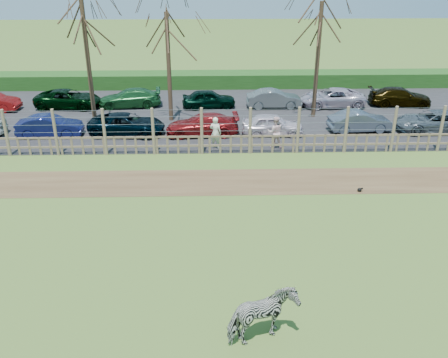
{
  "coord_description": "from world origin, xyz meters",
  "views": [
    {
      "loc": [
        0.49,
        -16.32,
        9.99
      ],
      "look_at": [
        1.0,
        2.5,
        1.1
      ],
      "focal_mm": 40.0,
      "sensor_mm": 36.0,
      "label": 1
    }
  ],
  "objects_px": {
    "car_6": "(433,121)",
    "car_10": "(209,99)",
    "visitor_a": "(215,133)",
    "car_4": "(273,124)",
    "car_2": "(127,124)",
    "car_1": "(50,126)",
    "tree_left": "(85,31)",
    "car_13": "(400,97)",
    "zebra": "(262,317)",
    "crow": "(360,190)",
    "car_9": "(130,98)",
    "tree_mid": "(168,41)",
    "car_3": "(202,125)",
    "car_11": "(274,99)",
    "car_8": "(68,99)",
    "car_5": "(360,121)",
    "car_12": "(332,98)",
    "visitor_b": "(275,132)",
    "tree_right": "(320,32)"
  },
  "relations": [
    {
      "from": "visitor_a",
      "to": "car_2",
      "type": "height_order",
      "value": "visitor_a"
    },
    {
      "from": "car_11",
      "to": "tree_right",
      "type": "bearing_deg",
      "value": -131.45
    },
    {
      "from": "car_3",
      "to": "car_8",
      "type": "relative_size",
      "value": 0.96
    },
    {
      "from": "visitor_a",
      "to": "car_10",
      "type": "bearing_deg",
      "value": -67.2
    },
    {
      "from": "zebra",
      "to": "car_9",
      "type": "distance_m",
      "value": 23.1
    },
    {
      "from": "tree_right",
      "to": "car_12",
      "type": "bearing_deg",
      "value": 51.84
    },
    {
      "from": "car_1",
      "to": "car_12",
      "type": "distance_m",
      "value": 18.13
    },
    {
      "from": "tree_mid",
      "to": "car_4",
      "type": "bearing_deg",
      "value": -24.73
    },
    {
      "from": "tree_right",
      "to": "car_13",
      "type": "bearing_deg",
      "value": 19.22
    },
    {
      "from": "crow",
      "to": "car_8",
      "type": "height_order",
      "value": "car_8"
    },
    {
      "from": "car_6",
      "to": "car_10",
      "type": "xyz_separation_m",
      "value": [
        -13.07,
        5.02,
        0.0
      ]
    },
    {
      "from": "car_9",
      "to": "car_10",
      "type": "height_order",
      "value": "same"
    },
    {
      "from": "car_5",
      "to": "car_12",
      "type": "xyz_separation_m",
      "value": [
        -0.49,
        4.99,
        0.0
      ]
    },
    {
      "from": "car_11",
      "to": "car_12",
      "type": "bearing_deg",
      "value": -88.89
    },
    {
      "from": "car_13",
      "to": "visitor_b",
      "type": "bearing_deg",
      "value": 132.37
    },
    {
      "from": "crow",
      "to": "tree_left",
      "type": "bearing_deg",
      "value": 146.0
    },
    {
      "from": "car_10",
      "to": "car_12",
      "type": "xyz_separation_m",
      "value": [
        8.3,
        0.07,
        0.0
      ]
    },
    {
      "from": "zebra",
      "to": "car_2",
      "type": "bearing_deg",
      "value": -5.44
    },
    {
      "from": "tree_right",
      "to": "crow",
      "type": "distance_m",
      "value": 11.83
    },
    {
      "from": "zebra",
      "to": "car_8",
      "type": "distance_m",
      "value": 24.53
    },
    {
      "from": "visitor_a",
      "to": "car_4",
      "type": "height_order",
      "value": "visitor_a"
    },
    {
      "from": "zebra",
      "to": "car_2",
      "type": "height_order",
      "value": "zebra"
    },
    {
      "from": "tree_left",
      "to": "car_13",
      "type": "relative_size",
      "value": 1.9
    },
    {
      "from": "car_11",
      "to": "car_13",
      "type": "xyz_separation_m",
      "value": [
        8.59,
        0.25,
        0.0
      ]
    },
    {
      "from": "car_12",
      "to": "visitor_b",
      "type": "bearing_deg",
      "value": -33.75
    },
    {
      "from": "visitor_a",
      "to": "car_9",
      "type": "height_order",
      "value": "visitor_a"
    },
    {
      "from": "zebra",
      "to": "car_12",
      "type": "relative_size",
      "value": 0.45
    },
    {
      "from": "visitor_b",
      "to": "car_2",
      "type": "relative_size",
      "value": 0.4
    },
    {
      "from": "car_11",
      "to": "crow",
      "type": "bearing_deg",
      "value": -170.54
    },
    {
      "from": "car_10",
      "to": "car_13",
      "type": "bearing_deg",
      "value": -94.47
    },
    {
      "from": "zebra",
      "to": "visitor_a",
      "type": "bearing_deg",
      "value": -21.35
    },
    {
      "from": "zebra",
      "to": "crow",
      "type": "distance_m",
      "value": 10.49
    },
    {
      "from": "visitor_a",
      "to": "car_4",
      "type": "relative_size",
      "value": 0.49
    },
    {
      "from": "visitor_a",
      "to": "car_3",
      "type": "xyz_separation_m",
      "value": [
        -0.73,
        2.04,
        -0.26
      ]
    },
    {
      "from": "tree_left",
      "to": "tree_mid",
      "type": "bearing_deg",
      "value": 12.53
    },
    {
      "from": "car_2",
      "to": "car_10",
      "type": "bearing_deg",
      "value": -37.61
    },
    {
      "from": "car_1",
      "to": "car_10",
      "type": "xyz_separation_m",
      "value": [
        9.03,
        5.24,
        0.0
      ]
    },
    {
      "from": "car_11",
      "to": "car_9",
      "type": "bearing_deg",
      "value": 86.29
    },
    {
      "from": "car_1",
      "to": "car_2",
      "type": "relative_size",
      "value": 0.84
    },
    {
      "from": "car_4",
      "to": "car_13",
      "type": "xyz_separation_m",
      "value": [
        9.28,
        5.46,
        0.0
      ]
    },
    {
      "from": "tree_left",
      "to": "zebra",
      "type": "relative_size",
      "value": 4.06
    },
    {
      "from": "car_8",
      "to": "car_11",
      "type": "distance_m",
      "value": 13.75
    },
    {
      "from": "crow",
      "to": "car_1",
      "type": "bearing_deg",
      "value": 154.68
    },
    {
      "from": "tree_left",
      "to": "visitor_a",
      "type": "bearing_deg",
      "value": -27.66
    },
    {
      "from": "tree_mid",
      "to": "car_13",
      "type": "height_order",
      "value": "tree_mid"
    },
    {
      "from": "car_8",
      "to": "car_9",
      "type": "relative_size",
      "value": 1.04
    },
    {
      "from": "car_5",
      "to": "car_3",
      "type": "bearing_deg",
      "value": 86.57
    },
    {
      "from": "zebra",
      "to": "car_4",
      "type": "bearing_deg",
      "value": -33.31
    },
    {
      "from": "zebra",
      "to": "car_4",
      "type": "distance_m",
      "value": 16.59
    },
    {
      "from": "car_2",
      "to": "tree_left",
      "type": "bearing_deg",
      "value": 59.62
    }
  ]
}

